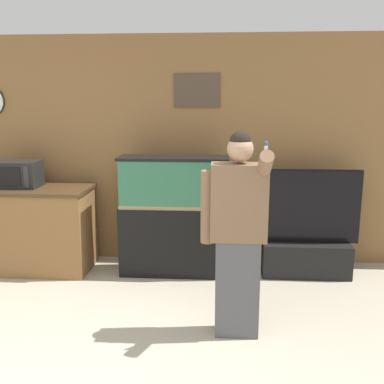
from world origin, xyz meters
name	(u,v)px	position (x,y,z in m)	size (l,w,h in m)	color
wall_back_paneled	(132,151)	(0.00, 2.75, 1.30)	(10.00, 0.08, 2.60)	olive
counter_island	(17,228)	(-1.24, 2.30, 0.47)	(1.68, 0.66, 0.94)	brown
microwave	(17,174)	(-1.20, 2.32, 1.08)	(0.48, 0.33, 0.29)	black
aquarium_on_stand	(174,216)	(0.53, 2.29, 0.65)	(1.17, 0.39, 1.30)	black
tv_on_stand	(305,244)	(1.97, 2.34, 0.34)	(1.14, 0.40, 1.17)	black
person_standing	(237,233)	(1.16, 1.05, 0.86)	(0.52, 0.39, 1.66)	#515156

